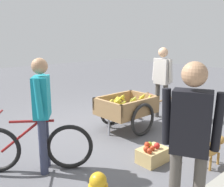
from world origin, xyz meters
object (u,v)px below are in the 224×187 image
Objects in this scene: fruit_cart at (127,109)px; vendor_person at (162,77)px; cyclist_person at (42,105)px; dog at (213,148)px; bystander_person at (190,135)px; plastic_bucket at (148,99)px; bicycle at (33,147)px; mixed_fruit_crate at (152,155)px.

fruit_cart is 1.26m from vendor_person.
cyclist_person is at bearing 7.54° from vendor_person.
bystander_person reaches higher than dog.
cyclist_person is 6.01× the size of plastic_bucket.
fruit_cart is 2.14m from bicycle.
bystander_person is (-0.47, 1.97, 0.05)m from cyclist_person.
bystander_person is at bearing 52.81° from mixed_fruit_crate.
vendor_person is 3.58m from bystander_person.
bystander_person is at bearing 106.11° from bicycle.
cyclist_person is 0.96× the size of bystander_person.
vendor_person reaches higher than fruit_cart.
cyclist_person is 2.03m from bystander_person.
plastic_bucket is (-0.84, -1.11, -0.85)m from vendor_person.
cyclist_person is 3.62× the size of mixed_fruit_crate.
dog is at bearing 55.53° from plastic_bucket.
bystander_person is at bearing 41.79° from vendor_person.
bicycle is at bearing 5.73° from vendor_person.
vendor_person reaches higher than cyclist_person.
dog is at bearing 141.86° from bicycle.
dog is at bearing 57.23° from vendor_person.
plastic_bucket is 3.59m from mixed_fruit_crate.
dog is 2.54× the size of plastic_bucket.
bicycle is 1.74m from mixed_fruit_crate.
fruit_cart reaches higher than plastic_bucket.
cyclist_person is at bearing -38.31° from dog.
mixed_fruit_crate is (-1.43, 0.95, -0.23)m from bicycle.
fruit_cart is 1.46m from mixed_fruit_crate.
bicycle reaches higher than plastic_bucket.
bicycle is 3.15× the size of mixed_fruit_crate.
bystander_person reaches higher than fruit_cart.
fruit_cart is at bearing -118.68° from mixed_fruit_crate.
vendor_person is (-1.15, -0.03, 0.53)m from fruit_cart.
cyclist_person is at bearing -76.56° from bystander_person.
cyclist_person is (3.14, 0.42, -0.03)m from vendor_person.
vendor_person is 3.70× the size of mixed_fruit_crate.
fruit_cart is at bearing -122.87° from bystander_person.
bicycle is 0.62m from cyclist_person.
dog is at bearing 87.26° from fruit_cart.
mixed_fruit_crate is at bearing -46.99° from dog.
mixed_fruit_crate is (0.60, -0.64, -0.14)m from dog.
dog is (-2.03, 1.59, -0.08)m from bicycle.
fruit_cart is 1.05× the size of cyclist_person.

